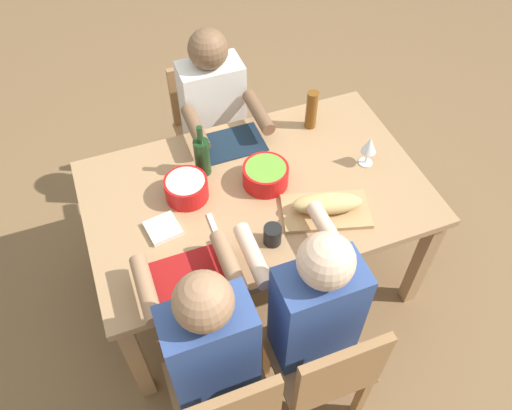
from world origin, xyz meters
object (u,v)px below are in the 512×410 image
object	(u,v)px
chair_near_center	(325,368)
chair_near_left	(226,406)
wine_glass	(369,146)
cup_near_center	(272,235)
diner_near_center	(311,307)
diner_far_center	(215,115)
diner_near_left	(208,343)
bread_loaf	(327,203)
dining_table	(256,202)
beer_bottle	(312,110)
serving_bowl_salad	(266,174)
napkin_stack	(163,228)
wine_bottle	(202,156)
chair_far_center	(208,124)
cutting_board	(326,211)
serving_bowl_pasta	(186,187)

from	to	relation	value
chair_near_center	chair_near_left	size ratio (longest dim) A/B	1.00
wine_glass	cup_near_center	world-z (taller)	wine_glass
diner_near_center	cup_near_center	xyz separation A→B (m)	(-0.04, 0.34, 0.09)
diner_far_center	diner_near_left	xyz separation A→B (m)	(-0.44, -1.28, 0.00)
chair_near_center	wine_glass	distance (m)	1.06
diner_near_left	bread_loaf	distance (m)	0.81
dining_table	beer_bottle	world-z (taller)	beer_bottle
serving_bowl_salad	napkin_stack	world-z (taller)	serving_bowl_salad
diner_near_left	beer_bottle	xyz separation A→B (m)	(0.88, 0.97, 0.15)
chair_near_center	wine_bottle	world-z (taller)	wine_bottle
chair_far_center	chair_near_left	bearing A→B (deg)	-105.05
diner_near_left	bread_loaf	xyz separation A→B (m)	(0.70, 0.40, 0.11)
diner_far_center	cutting_board	world-z (taller)	diner_far_center
cutting_board	napkin_stack	distance (m)	0.75
dining_table	diner_near_center	world-z (taller)	diner_near_center
serving_bowl_pasta	wine_glass	xyz separation A→B (m)	(0.89, -0.10, 0.05)
diner_near_left	diner_near_center	bearing A→B (deg)	0.00
serving_bowl_pasta	cutting_board	distance (m)	0.66
serving_bowl_pasta	wine_bottle	world-z (taller)	wine_bottle
serving_bowl_salad	diner_near_center	bearing A→B (deg)	-95.10
chair_near_left	serving_bowl_salad	world-z (taller)	chair_near_left
chair_near_center	serving_bowl_pasta	size ratio (longest dim) A/B	4.16
bread_loaf	chair_far_center	bearing A→B (deg)	103.28
cup_near_center	serving_bowl_salad	bearing A→B (deg)	73.47
beer_bottle	cup_near_center	world-z (taller)	beer_bottle
dining_table	diner_near_left	size ratio (longest dim) A/B	1.35
chair_near_left	wine_glass	world-z (taller)	wine_glass
diner_near_left	cup_near_center	xyz separation A→B (m)	(0.40, 0.34, 0.09)
diner_far_center	wine_glass	distance (m)	0.90
dining_table	bread_loaf	size ratio (longest dim) A/B	5.05
dining_table	chair_far_center	bearing A→B (deg)	90.00
serving_bowl_pasta	wine_glass	distance (m)	0.90
chair_near_left	bread_loaf	size ratio (longest dim) A/B	2.66
serving_bowl_salad	wine_glass	world-z (taller)	wine_glass
cup_near_center	napkin_stack	bearing A→B (deg)	151.93
diner_far_center	bread_loaf	distance (m)	0.93
chair_near_center	wine_bottle	bearing A→B (deg)	100.80
diner_far_center	diner_near_left	distance (m)	1.36
diner_near_center	serving_bowl_salad	world-z (taller)	diner_near_center
chair_near_center	napkin_stack	size ratio (longest dim) A/B	6.07
napkin_stack	wine_glass	bearing A→B (deg)	2.80
cutting_board	napkin_stack	world-z (taller)	napkin_stack
chair_near_center	cup_near_center	world-z (taller)	chair_near_center
serving_bowl_salad	chair_far_center	bearing A→B (deg)	94.30
dining_table	diner_far_center	world-z (taller)	diner_far_center
dining_table	diner_far_center	xyz separation A→B (m)	(-0.00, 0.64, 0.04)
dining_table	chair_near_left	xyz separation A→B (m)	(-0.44, -0.83, -0.17)
chair_far_center	beer_bottle	size ratio (longest dim) A/B	3.86
cutting_board	wine_bottle	xyz separation A→B (m)	(-0.45, 0.45, 0.10)
chair_near_center	napkin_stack	bearing A→B (deg)	122.29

